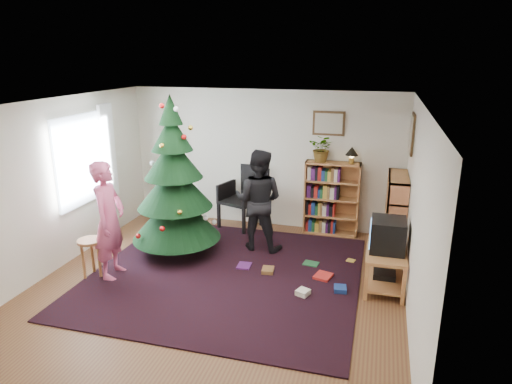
% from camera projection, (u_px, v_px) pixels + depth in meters
% --- Properties ---
extents(floor, '(5.00, 5.00, 0.00)m').
position_uv_depth(floor, '(219.00, 284.00, 6.38)').
color(floor, brown).
rests_on(floor, ground).
extents(ceiling, '(5.00, 5.00, 0.00)m').
position_uv_depth(ceiling, '(214.00, 104.00, 5.65)').
color(ceiling, white).
rests_on(ceiling, wall_back).
extents(wall_back, '(5.00, 0.02, 2.50)m').
position_uv_depth(wall_back, '(264.00, 159.00, 8.32)').
color(wall_back, silver).
rests_on(wall_back, floor).
extents(wall_front, '(5.00, 0.02, 2.50)m').
position_uv_depth(wall_front, '(111.00, 291.00, 3.71)').
color(wall_front, silver).
rests_on(wall_front, floor).
extents(wall_left, '(0.02, 5.00, 2.50)m').
position_uv_depth(wall_left, '(55.00, 186.00, 6.65)').
color(wall_left, silver).
rests_on(wall_left, floor).
extents(wall_right, '(0.02, 5.00, 2.50)m').
position_uv_depth(wall_right, '(416.00, 217.00, 5.38)').
color(wall_right, silver).
rests_on(wall_right, floor).
extents(rug, '(3.80, 3.60, 0.02)m').
position_uv_depth(rug, '(226.00, 274.00, 6.65)').
color(rug, black).
rests_on(rug, floor).
extents(window_pane, '(0.04, 1.20, 1.40)m').
position_uv_depth(window_pane, '(81.00, 160.00, 7.12)').
color(window_pane, silver).
rests_on(window_pane, wall_left).
extents(curtain, '(0.06, 0.35, 1.60)m').
position_uv_depth(curtain, '(108.00, 151.00, 7.75)').
color(curtain, white).
rests_on(curtain, wall_left).
extents(picture_back, '(0.55, 0.03, 0.42)m').
position_uv_depth(picture_back, '(329.00, 123.00, 7.80)').
color(picture_back, '#4C3319').
rests_on(picture_back, wall_back).
extents(picture_right, '(0.03, 0.50, 0.60)m').
position_uv_depth(picture_right, '(412.00, 134.00, 6.79)').
color(picture_right, '#4C3319').
rests_on(picture_right, wall_right).
extents(christmas_tree, '(1.40, 1.40, 2.53)m').
position_uv_depth(christmas_tree, '(175.00, 190.00, 7.09)').
color(christmas_tree, '#3F2816').
rests_on(christmas_tree, rug).
extents(bookshelf_back, '(0.95, 0.30, 1.30)m').
position_uv_depth(bookshelf_back, '(332.00, 198.00, 8.02)').
color(bookshelf_back, '#C77147').
rests_on(bookshelf_back, floor).
extents(bookshelf_right, '(0.30, 0.95, 1.30)m').
position_uv_depth(bookshelf_right, '(395.00, 215.00, 7.18)').
color(bookshelf_right, '#C77147').
rests_on(bookshelf_right, floor).
extents(tv_stand, '(0.53, 0.95, 0.55)m').
position_uv_depth(tv_stand, '(385.00, 265.00, 6.24)').
color(tv_stand, '#C77147').
rests_on(tv_stand, floor).
extents(crt_tv, '(0.46, 0.50, 0.43)m').
position_uv_depth(crt_tv, '(388.00, 235.00, 6.11)').
color(crt_tv, black).
rests_on(crt_tv, tv_stand).
extents(armchair, '(0.79, 0.80, 1.13)m').
position_uv_depth(armchair, '(242.00, 193.00, 8.43)').
color(armchair, black).
rests_on(armchair, rug).
extents(stool, '(0.35, 0.35, 0.58)m').
position_uv_depth(stool, '(90.00, 248.00, 6.48)').
color(stool, '#C77147').
rests_on(stool, floor).
extents(person_standing, '(0.49, 0.67, 1.70)m').
position_uv_depth(person_standing, '(109.00, 220.00, 6.40)').
color(person_standing, '#D15380').
rests_on(person_standing, rug).
extents(person_by_chair, '(0.84, 0.67, 1.66)m').
position_uv_depth(person_by_chair, '(258.00, 200.00, 7.33)').
color(person_by_chair, black).
rests_on(person_by_chair, rug).
extents(potted_plant, '(0.51, 0.47, 0.47)m').
position_uv_depth(potted_plant, '(322.00, 148.00, 7.81)').
color(potted_plant, gray).
rests_on(potted_plant, bookshelf_back).
extents(table_lamp, '(0.22, 0.22, 0.29)m').
position_uv_depth(table_lamp, '(352.00, 152.00, 7.70)').
color(table_lamp, '#A57F33').
rests_on(table_lamp, bookshelf_back).
extents(floor_clutter, '(1.74, 1.42, 0.08)m').
position_uv_depth(floor_clutter, '(305.00, 273.00, 6.62)').
color(floor_clutter, '#A51E19').
rests_on(floor_clutter, rug).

